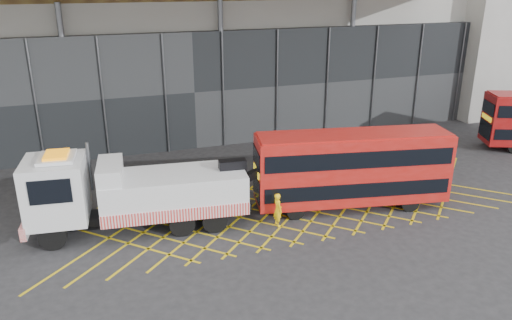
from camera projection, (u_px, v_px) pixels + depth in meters
name	position (u px, v px, depth m)	size (l,w,h in m)	color
ground_plane	(209.00, 222.00, 24.69)	(120.00, 120.00, 0.00)	#272729
road_markings	(298.00, 208.00, 26.18)	(26.36, 7.16, 0.01)	gold
construction_building	(170.00, 10.00, 38.45)	(55.00, 23.97, 18.00)	gray
recovery_truck	(131.00, 192.00, 23.41)	(12.03, 4.00, 4.17)	black
bus_towed	(352.00, 167.00, 25.61)	(10.20, 4.11, 4.05)	#AD140F
worker	(278.00, 210.00, 24.11)	(0.62, 0.40, 1.69)	yellow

